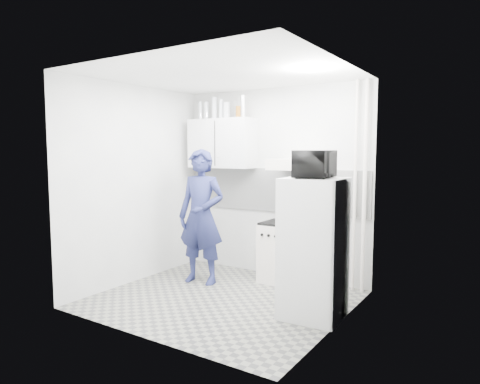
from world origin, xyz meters
The scene contains 24 objects.
floor centered at (0.00, 0.00, 0.00)m, with size 2.80×2.80×0.00m, color slate.
ceiling centered at (0.00, 0.00, 2.60)m, with size 2.80×2.80×0.00m, color white.
wall_back centered at (0.00, 1.25, 1.30)m, with size 2.80×2.80×0.00m, color silver.
wall_left centered at (-1.40, 0.00, 1.30)m, with size 2.60×2.60×0.00m, color silver.
wall_right centered at (1.40, 0.00, 1.30)m, with size 2.60×2.60×0.00m, color silver.
person centered at (-0.61, 0.40, 0.88)m, with size 0.64×0.42×1.77m, color #1D224E.
stove centered at (0.26, 1.00, 0.39)m, with size 0.49×0.49×0.78m, color silver.
fridge centered at (1.10, 0.11, 0.73)m, with size 0.61×0.61×1.47m, color silver.
stove_top centered at (0.26, 1.00, 0.79)m, with size 0.47×0.47×0.03m, color black.
saucepan centered at (0.32, 1.08, 0.86)m, with size 0.18×0.18×0.10m, color silver.
microwave centered at (1.10, 0.11, 1.61)m, with size 0.35×0.51×0.28m, color black.
bottle_a centered at (-1.14, 1.07, 2.33)m, with size 0.06×0.06×0.27m, color #B2B7BC.
bottle_b centered at (-1.03, 1.07, 2.33)m, with size 0.07×0.07×0.26m, color #B2B7BC.
bottle_c centered at (-0.88, 1.07, 2.36)m, with size 0.08×0.08×0.31m, color #B2B7BC.
bottle_d centered at (-0.77, 1.07, 2.34)m, with size 0.06×0.06×0.28m, color #B2B7BC.
canister_a centered at (-0.67, 1.07, 2.31)m, with size 0.09×0.09×0.23m, color #B2B7BC.
canister_b centered at (-0.46, 1.07, 2.28)m, with size 0.09×0.09×0.17m, color brown.
bottle_e centered at (-0.39, 1.07, 2.35)m, with size 0.08×0.08×0.31m, color silver.
upper_cabinet centered at (-0.75, 1.07, 1.85)m, with size 1.00×0.35×0.70m, color silver.
range_hood centered at (0.45, 1.00, 1.57)m, with size 0.60×0.50×0.14m, color silver.
backsplash centered at (0.00, 1.24, 1.20)m, with size 2.74×0.03×0.60m, color white.
pipe_a centered at (1.30, 1.17, 1.30)m, with size 0.05×0.05×2.60m, color silver.
pipe_b centered at (1.18, 1.17, 1.30)m, with size 0.04×0.04×2.60m, color silver.
ceiling_spot_fixture centered at (1.00, 0.20, 2.57)m, with size 0.10×0.10×0.02m, color white.
Camera 1 is at (2.84, -3.99, 1.74)m, focal length 32.00 mm.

